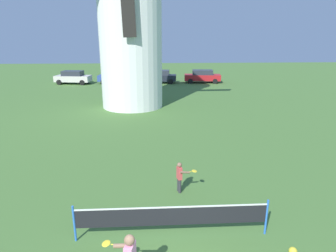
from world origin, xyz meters
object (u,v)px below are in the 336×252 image
player_far (180,175)px  parked_car_red (202,76)px  tennis_net (172,216)px  stray_ball (293,251)px  parked_car_black (160,76)px  parked_car_blue (117,77)px  parked_car_cream (73,77)px  windmill (130,16)px

player_far → parked_car_red: (5.33, 26.56, 0.15)m
tennis_net → player_far: size_ratio=4.68×
stray_ball → player_far: bearing=127.6°
tennis_net → parked_car_black: size_ratio=1.36×
parked_car_blue → stray_ball: bearing=-75.5°
tennis_net → stray_ball: bearing=-15.9°
parked_car_cream → parked_car_blue: bearing=1.2°
windmill → tennis_net: 17.88m
parked_car_blue → windmill: bearing=-78.1°
tennis_net → parked_car_red: parked_car_red is taller
parked_car_cream → parked_car_black: same height
windmill → parked_car_red: bearing=57.8°
parked_car_black → parked_car_cream: bearing=-179.4°
parked_car_cream → parked_car_blue: same height
player_far → windmill: bearing=100.1°
windmill → parked_car_blue: 14.15m
player_far → parked_car_red: 27.09m
stray_ball → parked_car_red: (2.69, 29.99, 0.70)m
parked_car_blue → parked_car_black: size_ratio=1.13×
tennis_net → parked_car_cream: parked_car_cream is taller
tennis_net → parked_car_red: size_ratio=1.20×
parked_car_blue → parked_car_black: (5.28, 0.01, -0.00)m
player_far → parked_car_red: bearing=78.7°
parked_car_red → tennis_net: bearing=-101.3°
player_far → parked_car_black: size_ratio=0.29×
tennis_net → parked_car_red: bearing=78.7°
windmill → tennis_net: (2.04, -16.63, -6.24)m
player_far → stray_ball: (2.64, -3.43, -0.55)m
parked_car_red → parked_car_black: bearing=179.7°
windmill → parked_car_blue: (-2.63, 12.49, -6.12)m
stray_ball → parked_car_red: size_ratio=0.05×
parked_car_blue → parked_car_red: bearing=-0.1°
player_far → parked_car_blue: size_ratio=0.26×
player_far → parked_car_black: bearing=89.7°
player_far → stray_ball: bearing=-52.4°
parked_car_black → parked_car_red: same height
parked_car_blue → tennis_net: bearing=-80.9°
parked_car_blue → parked_car_black: bearing=0.1°
windmill → player_far: size_ratio=12.47×
parked_car_blue → parked_car_red: size_ratio=1.00×
parked_car_red → windmill: bearing=-122.2°
player_far → parked_car_black: 26.59m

